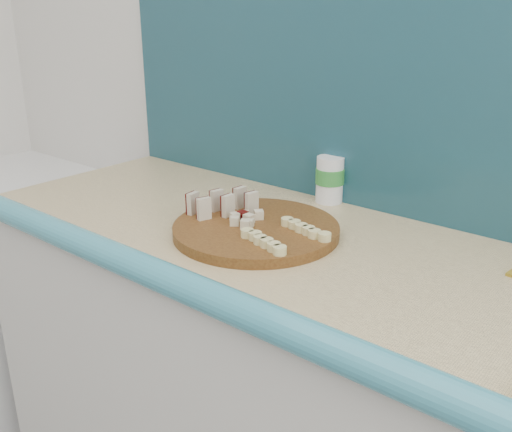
% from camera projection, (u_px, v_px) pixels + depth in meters
% --- Properties ---
extents(backsplash, '(2.20, 0.02, 0.50)m').
position_uv_depth(backsplash, '(503.00, 121.00, 1.16)').
color(backsplash, teal).
rests_on(backsplash, kitchen_counter).
extents(porcelain_fixture, '(0.70, 0.72, 0.84)m').
position_uv_depth(porcelain_fixture, '(22.00, 282.00, 2.13)').
color(porcelain_fixture, white).
rests_on(porcelain_fixture, ground).
extents(cutting_board, '(0.44, 0.44, 0.02)m').
position_uv_depth(cutting_board, '(256.00, 229.00, 1.25)').
color(cutting_board, '#47250F').
rests_on(cutting_board, kitchen_counter).
extents(apple_wedges, '(0.12, 0.14, 0.05)m').
position_uv_depth(apple_wedges, '(222.00, 203.00, 1.30)').
color(apple_wedges, beige).
rests_on(apple_wedges, cutting_board).
extents(apple_chunks, '(0.05, 0.06, 0.02)m').
position_uv_depth(apple_chunks, '(250.00, 218.00, 1.26)').
color(apple_chunks, '#F6E9C5').
rests_on(apple_chunks, cutting_board).
extents(banana_slices, '(0.16, 0.16, 0.02)m').
position_uv_depth(banana_slices, '(285.00, 235.00, 1.16)').
color(banana_slices, '#EBDE90').
rests_on(banana_slices, cutting_board).
extents(canister, '(0.07, 0.07, 0.12)m').
position_uv_depth(canister, '(330.00, 179.00, 1.43)').
color(canister, white).
rests_on(canister, kitchen_counter).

